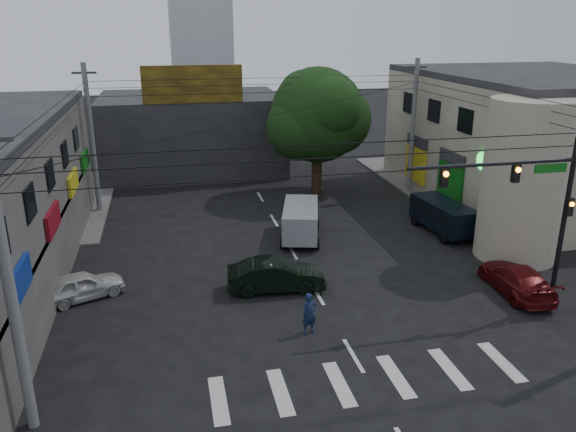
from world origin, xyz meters
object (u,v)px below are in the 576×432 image
object	(u,v)px
utility_pole_far_right	(413,127)
silver_minivan	(301,222)
traffic_gantry	(531,198)
dark_sedan	(276,275)
navy_van	(443,218)
utility_pole_far_left	(92,140)
street_tree	(318,115)
utility_pole_near_left	(9,286)
traffic_officer	(310,314)
white_compact	(82,286)
maroon_sedan	(516,279)

from	to	relation	value
utility_pole_far_right	silver_minivan	xyz separation A→B (m)	(-9.64, -7.27, -3.65)
traffic_gantry	dark_sedan	world-z (taller)	traffic_gantry
silver_minivan	navy_van	distance (m)	8.16
utility_pole_far_left	dark_sedan	bearing A→B (deg)	-56.33
street_tree	navy_van	distance (m)	11.31
utility_pole_near_left	navy_van	world-z (taller)	utility_pole_near_left
utility_pole_far_left	traffic_officer	world-z (taller)	utility_pole_far_left
utility_pole_near_left	silver_minivan	world-z (taller)	utility_pole_near_left
dark_sedan	silver_minivan	bearing A→B (deg)	-18.14
utility_pole_far_left	utility_pole_far_right	distance (m)	21.00
street_tree	dark_sedan	distance (m)	16.04
white_compact	maroon_sedan	world-z (taller)	maroon_sedan
traffic_officer	utility_pole_near_left	bearing A→B (deg)	-168.82
traffic_gantry	silver_minivan	distance (m)	12.58
silver_minivan	street_tree	bearing A→B (deg)	-5.68
dark_sedan	street_tree	bearing A→B (deg)	-16.69
dark_sedan	utility_pole_near_left	bearing A→B (deg)	134.73
maroon_sedan	navy_van	distance (m)	7.68
utility_pole_near_left	traffic_officer	world-z (taller)	utility_pole_near_left
utility_pole_near_left	utility_pole_far_left	world-z (taller)	same
utility_pole_far_left	dark_sedan	world-z (taller)	utility_pole_far_left
utility_pole_near_left	traffic_officer	distance (m)	10.63
navy_van	utility_pole_near_left	bearing A→B (deg)	116.75
silver_minivan	navy_van	xyz separation A→B (m)	(8.12, -0.79, -0.05)
maroon_sedan	traffic_officer	size ratio (longest dim) A/B	2.78
utility_pole_near_left	white_compact	xyz separation A→B (m)	(0.44, 8.26, -3.99)
dark_sedan	white_compact	world-z (taller)	dark_sedan
utility_pole_far_left	navy_van	distance (m)	21.41
traffic_gantry	traffic_officer	size ratio (longest dim) A/B	4.38
navy_van	traffic_gantry	bearing A→B (deg)	166.82
utility_pole_far_left	navy_van	xyz separation A→B (m)	(19.48, -8.06, -3.70)
maroon_sedan	silver_minivan	world-z (taller)	silver_minivan
street_tree	silver_minivan	distance (m)	9.93
traffic_gantry	dark_sedan	size ratio (longest dim) A/B	1.62
utility_pole_far_right	dark_sedan	distance (m)	18.40
street_tree	maroon_sedan	world-z (taller)	street_tree
dark_sedan	silver_minivan	world-z (taller)	silver_minivan
traffic_gantry	utility_pole_far_right	xyz separation A→B (m)	(2.68, 17.00, -0.23)
dark_sedan	white_compact	xyz separation A→B (m)	(-8.37, 0.97, -0.10)
traffic_gantry	white_compact	xyz separation A→B (m)	(-17.89, 4.76, -4.22)
utility_pole_far_left	maroon_sedan	xyz separation A→B (m)	(19.14, -15.73, -3.95)
utility_pole_far_left	traffic_officer	distance (m)	19.86
maroon_sedan	silver_minivan	distance (m)	11.49
utility_pole_near_left	traffic_officer	size ratio (longest dim) A/B	5.59
street_tree	dark_sedan	bearing A→B (deg)	-111.83
street_tree	navy_van	xyz separation A→B (m)	(4.98, -9.06, -4.57)
traffic_gantry	utility_pole_far_right	world-z (taller)	utility_pole_far_right
dark_sedan	traffic_officer	size ratio (longest dim) A/B	2.70
dark_sedan	silver_minivan	distance (m)	6.48
traffic_officer	navy_van	bearing A→B (deg)	32.97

